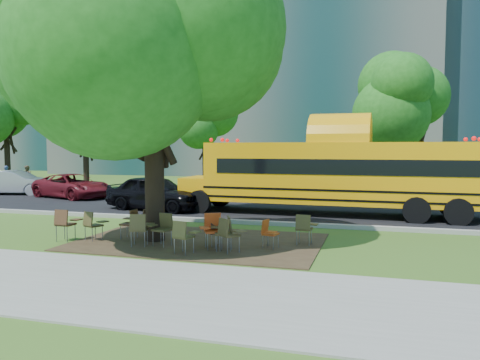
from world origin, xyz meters
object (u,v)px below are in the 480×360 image
(chair_5, at_px, (212,227))
(chair_10, at_px, (150,219))
(chair_6, at_px, (225,230))
(chair_11, at_px, (216,230))
(pedestrian_b, at_px, (27,177))
(chair_4, at_px, (183,234))
(chair_7, at_px, (228,232))
(main_tree, at_px, (153,54))
(bg_car_red, at_px, (73,186))
(chair_8, at_px, (131,221))
(chair_12, at_px, (269,231))
(chair_3, at_px, (162,226))
(black_car, at_px, (156,193))
(bg_car_silver, at_px, (16,183))
(chair_2, at_px, (140,226))
(chair_1, at_px, (93,223))
(chair_9, at_px, (157,218))
(school_bus, at_px, (337,174))
(chair_0, at_px, (65,221))
(pedestrian_a, at_px, (7,177))
(chair_13, at_px, (305,226))

(chair_5, bearing_deg, chair_10, -55.78)
(chair_6, bearing_deg, chair_10, 40.73)
(chair_11, distance_m, pedestrian_b, 22.98)
(chair_4, relative_size, chair_5, 0.92)
(chair_7, bearing_deg, main_tree, -160.77)
(bg_car_red, height_order, pedestrian_b, pedestrian_b)
(chair_8, xyz_separation_m, chair_12, (4.23, -0.13, -0.07))
(chair_3, bearing_deg, chair_8, -13.89)
(chair_8, relative_size, black_car, 0.20)
(chair_10, distance_m, pedestrian_b, 20.37)
(chair_3, distance_m, bg_car_silver, 17.77)
(chair_2, xyz_separation_m, bg_car_red, (-9.52, 10.15, 0.08))
(chair_1, distance_m, bg_car_red, 12.53)
(main_tree, xyz_separation_m, chair_9, (-0.31, 0.76, -4.82))
(black_car, distance_m, bg_car_silver, 11.47)
(school_bus, relative_size, chair_10, 14.59)
(chair_5, height_order, bg_car_red, bg_car_red)
(chair_2, height_order, chair_7, chair_2)
(chair_10, distance_m, bg_car_silver, 16.10)
(chair_2, xyz_separation_m, bg_car_silver, (-13.80, 10.78, 0.13))
(pedestrian_b, bearing_deg, chair_10, 8.94)
(chair_2, distance_m, chair_6, 2.39)
(chair_4, relative_size, chair_11, 1.16)
(chair_0, xyz_separation_m, chair_12, (5.94, 0.66, -0.10))
(pedestrian_a, bearing_deg, school_bus, -76.68)
(chair_6, distance_m, bg_car_red, 15.50)
(school_bus, distance_m, chair_13, 6.22)
(chair_12, relative_size, bg_car_red, 0.17)
(chair_3, distance_m, chair_4, 1.29)
(chair_10, bearing_deg, chair_5, 76.15)
(chair_0, height_order, pedestrian_b, pedestrian_b)
(chair_3, height_order, chair_12, chair_3)
(chair_0, xyz_separation_m, chair_11, (4.49, 0.52, -0.11))
(chair_11, bearing_deg, pedestrian_b, 101.49)
(chair_5, height_order, pedestrian_a, pedestrian_a)
(chair_5, distance_m, chair_13, 2.60)
(bg_car_red, bearing_deg, chair_7, -112.05)
(chair_4, xyz_separation_m, bg_car_red, (-11.05, 10.70, 0.11))
(chair_5, height_order, bg_car_silver, bg_car_silver)
(school_bus, bearing_deg, bg_car_silver, 172.16)
(chair_6, bearing_deg, chair_1, 65.01)
(school_bus, relative_size, chair_12, 15.27)
(chair_9, bearing_deg, chair_1, 100.60)
(pedestrian_b, bearing_deg, pedestrian_a, -87.56)
(chair_2, distance_m, chair_4, 1.62)
(bg_car_silver, distance_m, pedestrian_a, 4.47)
(main_tree, distance_m, chair_9, 4.89)
(pedestrian_a, bearing_deg, chair_12, -93.16)
(chair_4, height_order, chair_9, chair_9)
(chair_0, xyz_separation_m, chair_2, (2.49, -0.12, -0.01))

